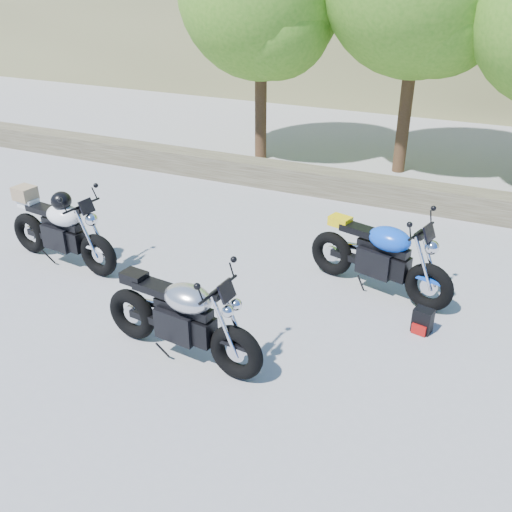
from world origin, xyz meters
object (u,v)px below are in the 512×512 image
Objects in this scene: blue_bike at (380,257)px; white_bike at (60,228)px; backpack at (422,321)px; silver_bike at (182,318)px.

white_bike is at bearing -150.32° from blue_bike.
silver_bike is at bearing -133.59° from backpack.
blue_bike is (4.75, 1.20, -0.05)m from white_bike.
white_bike reaches higher than blue_bike.
white_bike is 4.90m from blue_bike.
silver_bike is at bearing -109.36° from blue_bike.
silver_bike is 3.07m from blue_bike.
backpack is at bearing -29.47° from blue_bike.
silver_bike is 1.01× the size of white_bike.
white_bike is at bearing 162.43° from silver_bike.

